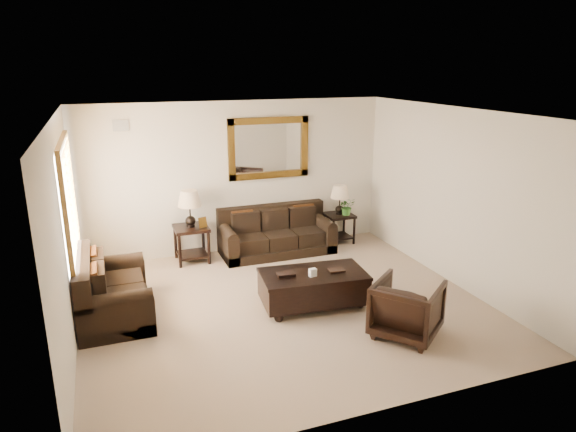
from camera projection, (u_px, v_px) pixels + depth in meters
name	position (u px, v px, depth m)	size (l,w,h in m)	color
room	(284.00, 215.00, 6.92)	(5.51, 5.01, 2.71)	gray
window	(69.00, 202.00, 6.78)	(0.07, 1.96, 1.66)	white
mirror	(269.00, 148.00, 9.19)	(1.50, 0.06, 1.10)	#49250E
air_vent	(121.00, 126.00, 8.23)	(0.25, 0.02, 0.18)	#999999
sofa	(276.00, 236.00, 9.30)	(2.02, 0.87, 0.82)	black
loveseat	(110.00, 294.00, 6.91)	(0.93, 1.56, 0.88)	black
end_table_left	(190.00, 216.00, 8.72)	(0.57, 0.57, 1.26)	black
end_table_right	(339.00, 205.00, 9.71)	(0.51, 0.51, 1.12)	black
coffee_table	(313.00, 285.00, 7.22)	(1.54, 0.93, 0.62)	black
armchair	(407.00, 306.00, 6.40)	(0.77, 0.72, 0.79)	black
potted_plant	(347.00, 208.00, 9.68)	(0.30, 0.33, 0.26)	#29591E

